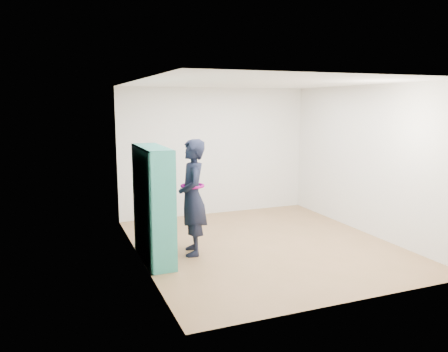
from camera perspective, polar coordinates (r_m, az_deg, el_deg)
name	(u,v)px	position (r m, az deg, el deg)	size (l,w,h in m)	color
floor	(264,245)	(7.26, 5.19, -8.91)	(4.50, 4.50, 0.00)	olive
ceiling	(266,83)	(6.90, 5.52, 12.05)	(4.50, 4.50, 0.00)	white
wall_left	(139,173)	(6.32, -11.04, 0.33)	(0.02, 4.50, 2.60)	silver
wall_right	(367,160)	(8.06, 18.15, 1.98)	(0.02, 4.50, 2.60)	silver
wall_back	(215,152)	(9.01, -1.13, 3.20)	(4.00, 0.02, 2.60)	silver
wall_front	(356,193)	(5.09, 16.87, -2.11)	(4.00, 0.02, 2.60)	silver
bookshelf	(151,206)	(6.45, -9.46, -3.90)	(0.37, 1.26, 1.67)	teal
person	(193,197)	(6.61, -4.13, -2.79)	(0.54, 0.71, 1.76)	black
smartphone	(182,189)	(6.67, -5.52, -1.70)	(0.02, 0.11, 0.14)	silver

